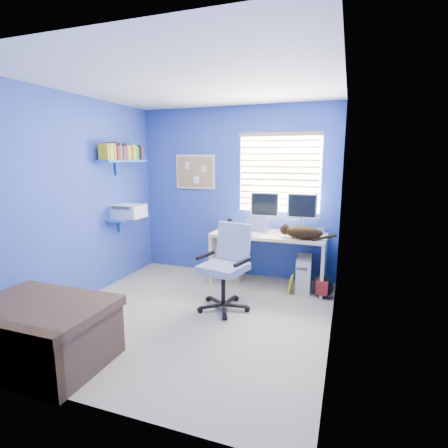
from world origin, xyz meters
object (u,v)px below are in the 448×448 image
(tower_pc, at_px, (304,273))
(office_chair, at_px, (226,277))
(cat, at_px, (304,232))
(desk, at_px, (268,259))
(laptop, at_px, (252,226))

(tower_pc, xyz_separation_m, office_chair, (-0.80, -0.91, 0.15))
(cat, height_order, office_chair, office_chair)
(tower_pc, bearing_deg, office_chair, -135.67)
(desk, relative_size, tower_pc, 3.43)
(desk, distance_m, tower_pc, 0.52)
(desk, xyz_separation_m, tower_pc, (0.49, -0.02, -0.14))
(desk, distance_m, laptop, 0.54)
(laptop, height_order, office_chair, office_chair)
(tower_pc, relative_size, office_chair, 0.45)
(desk, relative_size, cat, 3.29)
(desk, bearing_deg, tower_pc, -2.16)
(tower_pc, bearing_deg, desk, 173.52)
(laptop, xyz_separation_m, office_chair, (-0.09, -0.80, -0.48))
(desk, relative_size, office_chair, 1.54)
(desk, bearing_deg, cat, -20.20)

